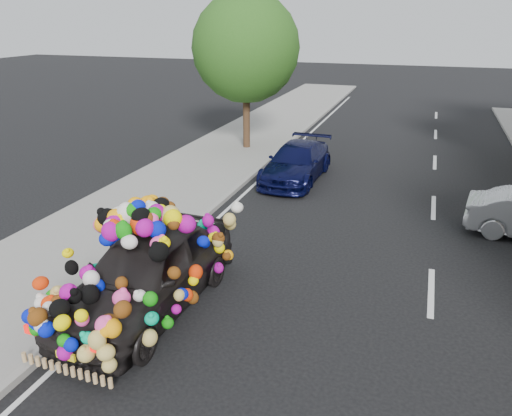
{
  "coord_description": "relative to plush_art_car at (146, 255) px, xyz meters",
  "views": [
    {
      "loc": [
        3.09,
        -9.43,
        5.22
      ],
      "look_at": [
        -0.3,
        0.47,
        1.16
      ],
      "focal_mm": 35.0,
      "sensor_mm": 36.0,
      "label": 1
    }
  ],
  "objects": [
    {
      "name": "kerb",
      "position": [
        -0.87,
        2.31,
        -1.04
      ],
      "size": [
        0.15,
        60.0,
        0.13
      ],
      "primitive_type": "cube",
      "color": "gray",
      "rests_on": "ground"
    },
    {
      "name": "plush_art_car",
      "position": [
        0.0,
        0.0,
        0.0
      ],
      "size": [
        2.34,
        4.73,
        2.16
      ],
      "rotation": [
        0.0,
        0.0,
        -0.04
      ],
      "color": "black",
      "rests_on": "ground"
    },
    {
      "name": "sidewalk",
      "position": [
        -2.82,
        2.31,
        -1.05
      ],
      "size": [
        4.0,
        60.0,
        0.12
      ],
      "primitive_type": "cube",
      "color": "gray",
      "rests_on": "ground"
    },
    {
      "name": "ground",
      "position": [
        1.48,
        2.31,
        -1.11
      ],
      "size": [
        100.0,
        100.0,
        0.0
      ],
      "primitive_type": "plane",
      "color": "black",
      "rests_on": "ground"
    },
    {
      "name": "lane_markings",
      "position": [
        5.08,
        2.31,
        -1.1
      ],
      "size": [
        6.0,
        50.0,
        0.01
      ],
      "primitive_type": null,
      "color": "silver",
      "rests_on": "ground"
    },
    {
      "name": "navy_sedan",
      "position": [
        0.63,
        8.57,
        -0.51
      ],
      "size": [
        1.82,
        4.19,
        1.2
      ],
      "primitive_type": "imported",
      "rotation": [
        0.0,
        0.0,
        -0.03
      ],
      "color": "black",
      "rests_on": "ground"
    },
    {
      "name": "tree_near_sidewalk",
      "position": [
        -2.32,
        11.81,
        2.91
      ],
      "size": [
        4.2,
        4.2,
        6.13
      ],
      "color": "#332114",
      "rests_on": "ground"
    }
  ]
}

